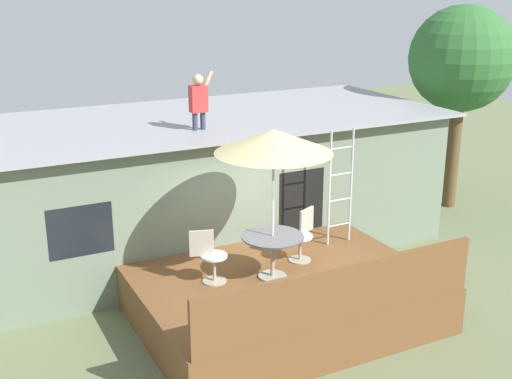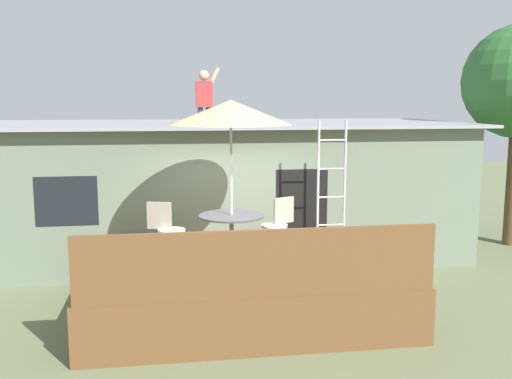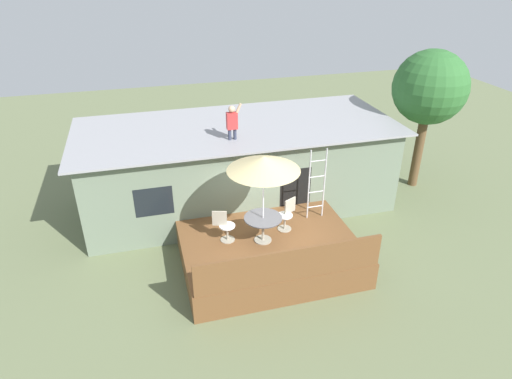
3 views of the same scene
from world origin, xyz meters
name	(u,v)px [view 2 (image 2 of 3)]	position (x,y,z in m)	size (l,w,h in m)	color
ground_plane	(242,307)	(0.00, 0.00, 0.00)	(40.00, 40.00, 0.00)	#66704C
house	(221,187)	(0.00, 3.60, 1.44)	(10.50, 4.50, 2.86)	slate
deck	(242,283)	(0.00, 0.00, 0.40)	(4.81, 3.75, 0.80)	brown
deck_railing	(260,264)	(0.00, -1.82, 1.25)	(4.71, 0.08, 0.90)	brown
patio_table	(232,225)	(-0.17, -0.03, 1.39)	(1.04, 1.04, 0.74)	#A59E8C
patio_umbrella	(231,112)	(-0.17, -0.03, 3.15)	(1.90, 1.90, 2.54)	silver
step_ladder	(331,183)	(1.68, 0.76, 1.90)	(0.52, 0.04, 2.20)	silver
person_figure	(205,93)	(-0.41, 2.47, 3.47)	(0.47, 0.20, 1.11)	#33384C
patio_chair_left	(167,231)	(-1.18, 0.27, 1.26)	(0.61, 0.44, 0.92)	#A59E8C
patio_chair_right	(278,225)	(0.65, 0.38, 1.26)	(0.59, 0.44, 0.92)	#A59E8C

